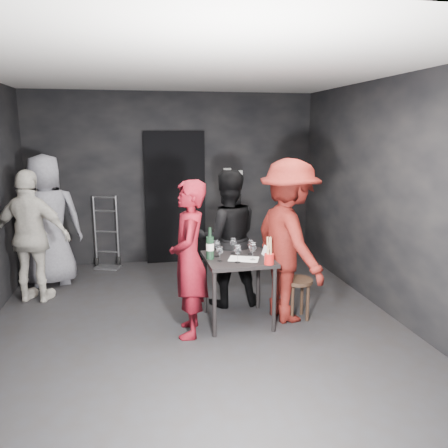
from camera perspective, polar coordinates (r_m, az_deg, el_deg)
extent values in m
cube|color=black|center=(4.99, -3.72, -12.84)|extent=(4.50, 5.00, 0.02)
cube|color=silver|center=(4.57, -4.21, 19.57)|extent=(4.50, 5.00, 0.02)
cube|color=black|center=(7.06, -6.48, 5.89)|extent=(4.50, 0.04, 2.70)
cube|color=black|center=(2.20, 4.22, -7.94)|extent=(4.50, 0.04, 2.70)
cube|color=black|center=(5.35, 20.75, 3.22)|extent=(0.04, 5.00, 2.70)
cube|color=black|center=(7.04, -6.39, 3.41)|extent=(0.95, 0.10, 2.10)
cube|color=#B7B7B2|center=(7.12, 0.42, 6.83)|extent=(0.12, 0.06, 0.12)
cube|color=#B7B7B2|center=(7.16, 1.99, 6.46)|extent=(0.10, 0.06, 0.14)
cylinder|color=#B2B2B7|center=(7.07, -16.48, -1.01)|extent=(0.03, 0.03, 1.12)
cylinder|color=#B2B2B7|center=(7.04, -13.76, -0.91)|extent=(0.03, 0.03, 1.12)
cube|color=#B2B2B7|center=(7.08, -14.94, -5.47)|extent=(0.37, 0.21, 0.03)
cylinder|color=black|center=(7.22, -16.23, -4.69)|extent=(0.04, 0.16, 0.16)
cylinder|color=black|center=(7.19, -13.55, -4.59)|extent=(0.04, 0.16, 0.16)
cube|color=black|center=(4.78, 1.86, -4.60)|extent=(0.72, 0.72, 0.04)
cylinder|color=black|center=(4.55, -1.26, -10.48)|extent=(0.04, 0.04, 0.71)
cylinder|color=black|center=(4.70, 6.58, -9.85)|extent=(0.04, 0.04, 0.71)
cylinder|color=black|center=(5.14, -2.48, -7.79)|extent=(0.04, 0.04, 0.71)
cylinder|color=black|center=(5.27, 4.48, -7.32)|extent=(0.04, 0.04, 0.71)
cylinder|color=black|center=(5.02, 9.64, -7.32)|extent=(0.33, 0.33, 0.04)
cylinder|color=black|center=(5.21, 10.13, -9.45)|extent=(0.04, 0.04, 0.41)
cylinder|color=black|center=(5.15, 8.23, -9.65)|extent=(0.04, 0.04, 0.41)
cylinder|color=black|center=(5.00, 8.92, -10.39)|extent=(0.04, 0.04, 0.41)
cylinder|color=black|center=(5.06, 10.87, -10.18)|extent=(0.04, 0.04, 0.41)
imported|color=maroon|center=(4.47, -4.62, -3.74)|extent=(0.50, 0.69, 1.77)
imported|color=black|center=(5.25, 0.41, -1.00)|extent=(0.89, 0.49, 1.83)
imported|color=#5E1510|center=(4.84, 8.50, -0.04)|extent=(0.94, 1.52, 2.19)
imported|color=beige|center=(5.84, -23.85, -0.73)|extent=(1.17, 0.80, 1.82)
imported|color=slate|center=(6.37, -22.16, 2.04)|extent=(1.15, 0.75, 2.18)
cube|color=white|center=(4.71, 2.59, -4.59)|extent=(0.37, 0.31, 0.00)
cylinder|color=black|center=(4.69, -1.84, -3.12)|extent=(0.08, 0.08, 0.25)
cylinder|color=black|center=(4.65, -1.85, -1.06)|extent=(0.03, 0.03, 0.10)
cylinder|color=white|center=(4.69, -1.84, -2.99)|extent=(0.08, 0.08, 0.08)
cylinder|color=#AF1815|center=(4.54, 5.90, -4.59)|extent=(0.10, 0.10, 0.11)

